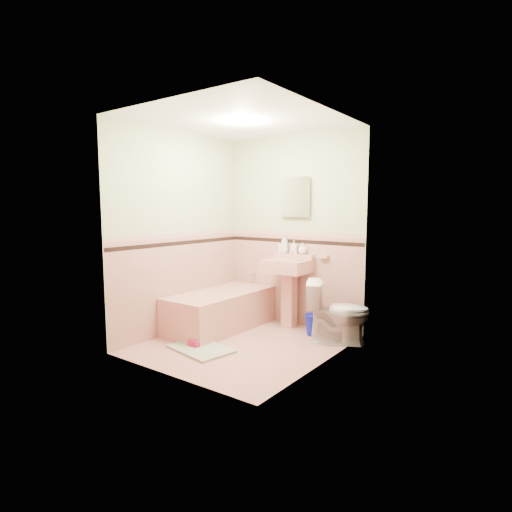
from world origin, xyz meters
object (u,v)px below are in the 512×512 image
Objects in this scene: sink at (287,294)px; soap_bottle_mid at (294,247)px; medicine_cabinet at (296,197)px; soap_bottle_left at (285,244)px; shoe at (194,343)px; soap_bottle_right at (303,249)px; toilet at (338,312)px; bucket at (315,325)px; bathtub at (220,311)px.

soap_bottle_mid reaches higher than sink.
sink is at bearing -88.20° from soap_bottle_mid.
soap_bottle_left is at bearing -168.86° from medicine_cabinet.
soap_bottle_left is 1.81m from shoe.
medicine_cabinet is 3.23× the size of soap_bottle_right.
medicine_cabinet is 1.60m from toilet.
sink is 5.10× the size of soap_bottle_mid.
shoe is at bearing -124.67° from bucket.
bucket is at bearing -21.17° from soap_bottle_left.
bathtub is at bearing -156.94° from bucket.
soap_bottle_left is 0.15m from soap_bottle_mid.
bucket is (0.44, -0.26, -1.57)m from medicine_cabinet.
medicine_cabinet is 2.26m from shoe.
medicine_cabinet reaches higher than toilet.
bucket is 1.72× the size of shoe.
soap_bottle_right is at bearing -13.69° from medicine_cabinet.
bucket is at bearing -6.58° from sink.
sink is 1.23× the size of toilet.
bathtub is 1.53m from toilet.
toilet reaches higher than bucket.
soap_bottle_left reaches higher than bucket.
toilet is at bearing 14.29° from bathtub.
soap_bottle_left is 1.39× the size of soap_bottle_mid.
toilet is 2.88× the size of bucket.
soap_bottle_left reaches higher than soap_bottle_right.
bucket is at bearing 23.06° from bathtub.
medicine_cabinet reaches higher than bucket.
medicine_cabinet is 1.93× the size of soap_bottle_left.
shoe is at bearing -105.35° from medicine_cabinet.
medicine_cabinet reaches higher than sink.
shoe is at bearing -107.70° from sink.
soap_bottle_mid is (-0.01, -0.03, -0.65)m from medicine_cabinet.
soap_bottle_left is (-0.15, 0.18, 0.63)m from sink.
sink is 0.81m from toilet.
soap_bottle_left is at bearing 53.38° from bathtub.
soap_bottle_mid reaches higher than bucket.
medicine_cabinet reaches higher than soap_bottle_right.
soap_bottle_right is at bearing 41.48° from bathtub.
soap_bottle_mid is 1.20× the size of soap_bottle_right.
soap_bottle_mid is at bearing 0.00° from soap_bottle_left.
soap_bottle_mid reaches higher than soap_bottle_right.
medicine_cabinet is 0.68m from soap_bottle_right.
soap_bottle_mid is 1.82m from shoe.
bucket reaches higher than shoe.
bathtub reaches higher than shoe.
medicine_cabinet is 2.68× the size of soap_bottle_mid.
toilet is at bearing 48.49° from shoe.
soap_bottle_left is at bearing 130.23° from sink.
bathtub is at bearing 114.67° from shoe.
shoe is (-0.41, -1.29, -0.39)m from sink.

